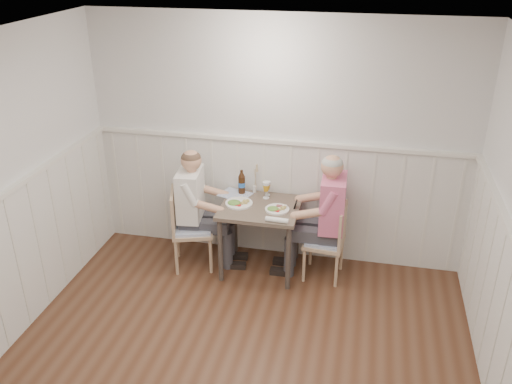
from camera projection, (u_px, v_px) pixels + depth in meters
room_shell at (217, 227)px, 3.53m from camera, size 4.04×4.54×2.60m
wainscot at (243, 275)px, 4.49m from camera, size 4.00×4.49×1.34m
dining_table at (260, 216)px, 5.55m from camera, size 0.80×0.70×0.75m
chair_right at (329, 239)px, 5.51m from camera, size 0.42×0.42×0.82m
chair_left at (187, 226)px, 5.69m from camera, size 0.52×0.52×0.88m
man_in_pink at (327, 226)px, 5.49m from camera, size 0.64×0.44×1.37m
diner_cream at (195, 216)px, 5.72m from camera, size 0.64×0.45×1.32m
plate_man at (276, 208)px, 5.41m from camera, size 0.24×0.24×0.06m
plate_diner at (237, 202)px, 5.53m from camera, size 0.28×0.28×0.07m
beer_glass_a at (268, 186)px, 5.69m from camera, size 0.06×0.06×0.16m
beer_glass_b at (266, 187)px, 5.62m from camera, size 0.07×0.07×0.19m
beer_bottle at (242, 183)px, 5.73m from camera, size 0.07×0.07×0.27m
rolled_napkin at (277, 220)px, 5.18m from camera, size 0.22×0.06×0.05m
grass_vase at (254, 179)px, 5.74m from camera, size 0.04×0.04×0.34m
gingham_mat at (235, 194)px, 5.74m from camera, size 0.38×0.34×0.01m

